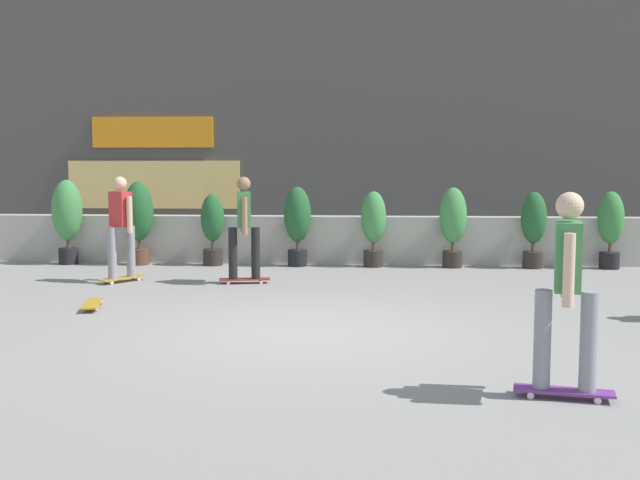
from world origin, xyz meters
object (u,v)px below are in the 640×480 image
(potted_plant_6, at_px, (534,225))
(skater_by_wall_right, at_px, (567,285))
(potted_plant_0, at_px, (67,215))
(potted_plant_4, at_px, (373,224))
(potted_plant_3, at_px, (297,220))
(skater_far_left, at_px, (244,225))
(skater_by_wall_left, at_px, (121,224))
(potted_plant_2, at_px, (212,225))
(potted_plant_7, at_px, (611,225))
(potted_plant_5, at_px, (453,221))
(potted_plant_1, at_px, (139,216))
(skateboard_near_camera, at_px, (92,304))

(potted_plant_6, relative_size, skater_by_wall_right, 0.82)
(potted_plant_0, bearing_deg, potted_plant_4, -0.00)
(potted_plant_3, relative_size, skater_far_left, 0.87)
(potted_plant_6, xyz_separation_m, skater_by_wall_left, (-6.94, -2.11, 0.15))
(potted_plant_2, xyz_separation_m, potted_plant_7, (7.26, 0.00, 0.05))
(potted_plant_3, bearing_deg, potted_plant_5, 0.00)
(potted_plant_0, relative_size, skater_far_left, 0.94)
(potted_plant_1, distance_m, potted_plant_5, 5.84)
(potted_plant_0, relative_size, skater_by_wall_left, 0.94)
(potted_plant_4, distance_m, skateboard_near_camera, 5.76)
(potted_plant_7, relative_size, skater_by_wall_left, 0.82)
(potted_plant_0, relative_size, potted_plant_3, 1.08)
(potted_plant_7, distance_m, skater_by_wall_left, 8.57)
(potted_plant_2, distance_m, skateboard_near_camera, 4.45)
(potted_plant_1, xyz_separation_m, potted_plant_4, (4.39, -0.00, -0.12))
(potted_plant_2, height_order, skateboard_near_camera, potted_plant_2)
(potted_plant_2, relative_size, potted_plant_4, 0.96)
(potted_plant_5, bearing_deg, potted_plant_3, 180.00)
(potted_plant_1, height_order, skater_far_left, skater_far_left)
(potted_plant_2, distance_m, potted_plant_3, 1.59)
(potted_plant_0, xyz_separation_m, potted_plant_4, (5.76, -0.00, -0.14))
(potted_plant_6, distance_m, potted_plant_7, 1.37)
(potted_plant_1, distance_m, skater_by_wall_left, 2.14)
(potted_plant_7, bearing_deg, skater_far_left, -161.50)
(potted_plant_3, bearing_deg, potted_plant_7, 0.00)
(potted_plant_1, xyz_separation_m, potted_plant_2, (1.40, 0.00, -0.17))
(skater_by_wall_left, relative_size, skateboard_near_camera, 2.06)
(potted_plant_2, bearing_deg, potted_plant_4, -0.00)
(potted_plant_3, height_order, skater_far_left, skater_far_left)
(potted_plant_5, relative_size, skateboard_near_camera, 1.78)
(potted_plant_3, height_order, potted_plant_6, potted_plant_3)
(potted_plant_1, bearing_deg, skateboard_near_camera, -81.34)
(skater_by_wall_right, height_order, skater_by_wall_left, same)
(potted_plant_3, relative_size, potted_plant_4, 1.06)
(potted_plant_5, xyz_separation_m, potted_plant_6, (1.45, 0.00, -0.06))
(skater_by_wall_left, bearing_deg, potted_plant_5, 21.00)
(potted_plant_7, distance_m, skater_by_wall_right, 8.40)
(skater_by_wall_right, distance_m, skater_far_left, 6.84)
(potted_plant_3, bearing_deg, potted_plant_2, 180.00)
(potted_plant_3, relative_size, potted_plant_5, 1.00)
(skater_far_left, bearing_deg, potted_plant_7, 18.50)
(potted_plant_2, relative_size, skateboard_near_camera, 1.62)
(skater_far_left, distance_m, skateboard_near_camera, 2.91)
(potted_plant_0, bearing_deg, potted_plant_3, -0.00)
(potted_plant_5, bearing_deg, potted_plant_0, 180.00)
(potted_plant_4, relative_size, potted_plant_6, 1.00)
(potted_plant_6, xyz_separation_m, skater_by_wall_right, (-1.37, -7.94, 0.15))
(potted_plant_3, relative_size, skater_by_wall_right, 0.87)
(potted_plant_7, bearing_deg, potted_plant_1, 180.00)
(potted_plant_5, bearing_deg, potted_plant_7, 0.00)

